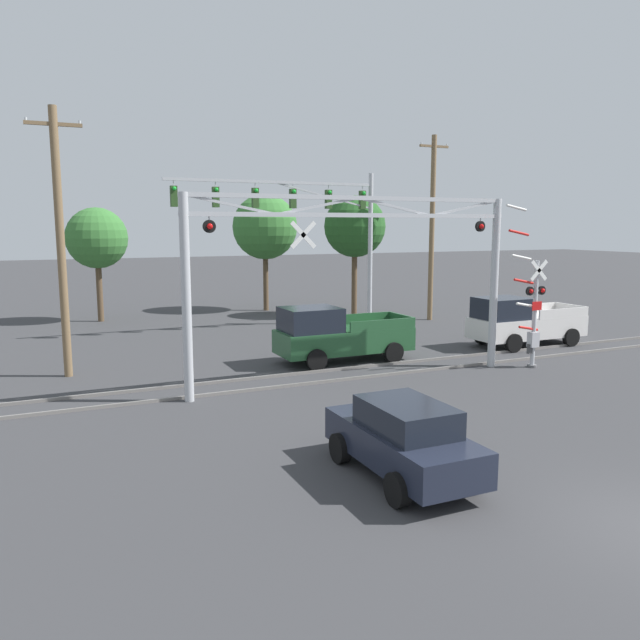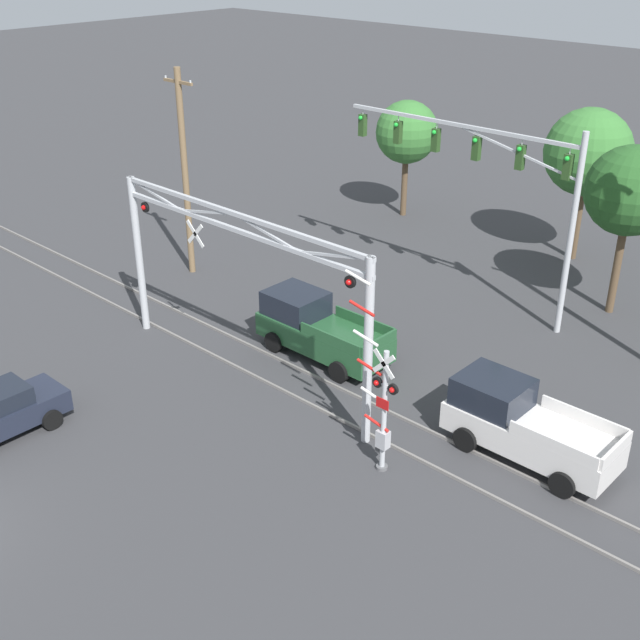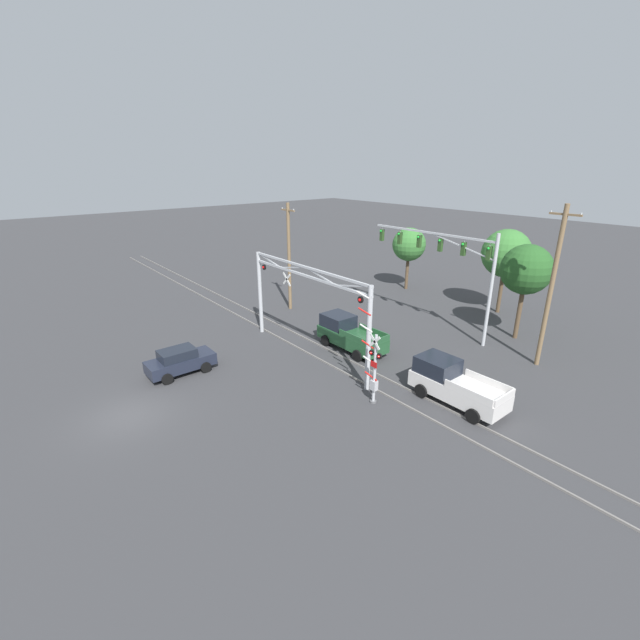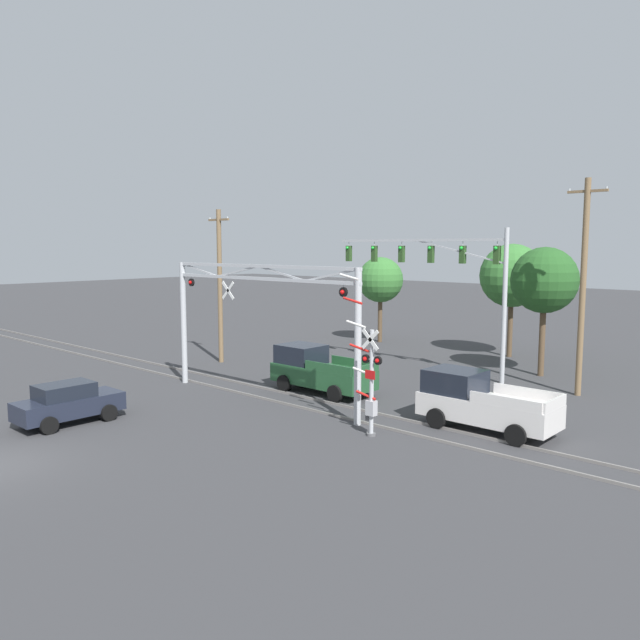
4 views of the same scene
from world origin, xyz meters
name	(u,v)px [view 1 (image 1 of 4)]	position (x,y,z in m)	size (l,w,h in m)	color
rail_track_near	(353,378)	(0.00, 11.82, 0.05)	(80.00, 0.08, 0.10)	gray
rail_track_far	(335,370)	(0.00, 13.25, 0.05)	(80.00, 0.08, 0.10)	gray
crossing_gantry	(358,261)	(-0.01, 11.53, 4.07)	(11.64, 0.30, 6.17)	#B7BABF
crossing_signal_mast	(532,312)	(6.84, 10.76, 2.07)	(1.97, 0.35, 5.97)	#B7BABF
traffic_signal_span	(315,216)	(3.27, 22.34, 5.69)	(10.83, 0.39, 7.91)	#B7BABF
pickup_truck_lead	(337,335)	(0.74, 14.63, 1.06)	(5.25, 2.22, 2.18)	#23512D
pickup_truck_following	(521,322)	(9.52, 14.20, 1.06)	(5.19, 2.22, 2.18)	silver
sedan_waiting	(403,439)	(-2.91, 4.00, 0.83)	(1.92, 4.03, 1.63)	#1E2333
utility_pole_left	(60,241)	(-8.82, 16.42, 4.71)	(1.80, 0.28, 9.13)	brown
utility_pole_right	(432,227)	(10.32, 22.31, 5.18)	(1.80, 0.28, 10.06)	brown
background_tree_beyond_span	(355,227)	(7.19, 25.48, 5.15)	(3.53, 3.53, 6.95)	brown
background_tree_far_left_verge	(97,239)	(-6.52, 29.35, 4.53)	(3.29, 3.29, 6.21)	brown
background_tree_far_right_verge	(265,227)	(3.30, 29.86, 5.13)	(3.97, 3.97, 7.14)	brown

